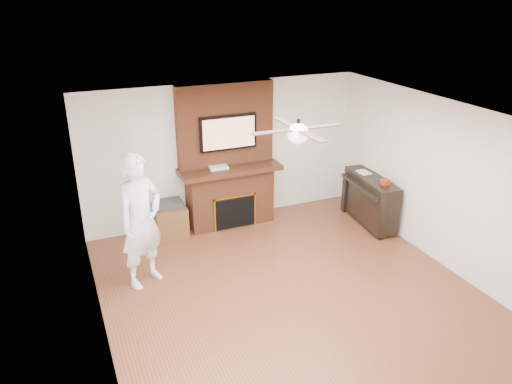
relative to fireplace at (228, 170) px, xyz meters
name	(u,v)px	position (x,y,z in m)	size (l,w,h in m)	color
room_shell	(295,214)	(0.00, -2.55, 0.25)	(5.36, 5.86, 2.86)	#592D1A
fireplace	(228,170)	(0.00, 0.00, 0.00)	(1.78, 0.64, 2.50)	brown
tv	(228,133)	(0.00, -0.05, 0.68)	(1.00, 0.08, 0.60)	black
ceiling_fan	(298,133)	(0.00, -2.55, 1.34)	(1.21, 1.21, 0.31)	black
person	(141,221)	(-1.80, -1.40, -0.02)	(0.72, 0.48, 1.95)	silver
side_table	(170,219)	(-1.10, -0.07, -0.71)	(0.55, 0.55, 0.61)	#563618
piano	(370,199)	(2.29, -1.05, -0.52)	(0.64, 1.38, 0.97)	black
cable_box	(218,167)	(-0.21, -0.10, 0.11)	(0.32, 0.18, 0.05)	silver
candle_orange	(222,225)	(-0.22, -0.20, -0.94)	(0.07, 0.07, 0.12)	red
candle_green	(238,223)	(0.08, -0.23, -0.95)	(0.06, 0.06, 0.09)	#4A8535
candle_cream	(236,222)	(0.06, -0.21, -0.94)	(0.08, 0.08, 0.11)	beige
candle_blue	(242,222)	(0.17, -0.21, -0.95)	(0.06, 0.06, 0.09)	#395EAB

